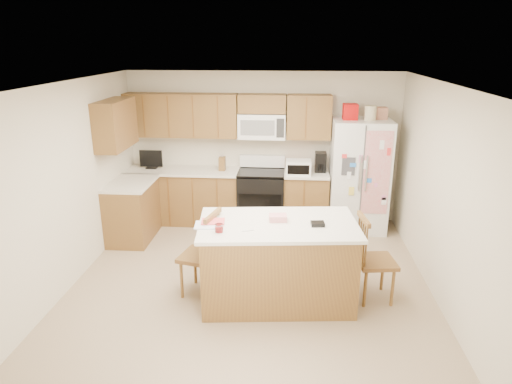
# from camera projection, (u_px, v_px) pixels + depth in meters

# --- Properties ---
(ground) EXTENTS (4.50, 4.50, 0.00)m
(ground) POSITION_uv_depth(u_px,v_px,m) (251.00, 279.00, 5.94)
(ground) COLOR tan
(ground) RESTS_ON ground
(room_shell) EXTENTS (4.60, 4.60, 2.52)m
(room_shell) POSITION_uv_depth(u_px,v_px,m) (251.00, 173.00, 5.49)
(room_shell) COLOR beige
(room_shell) RESTS_ON ground
(cabinetry) EXTENTS (3.36, 1.56, 2.15)m
(cabinetry) POSITION_uv_depth(u_px,v_px,m) (201.00, 173.00, 7.42)
(cabinetry) COLOR olive
(cabinetry) RESTS_ON ground
(stove) EXTENTS (0.76, 0.65, 1.13)m
(stove) POSITION_uv_depth(u_px,v_px,m) (261.00, 197.00, 7.62)
(stove) COLOR black
(stove) RESTS_ON ground
(refrigerator) EXTENTS (0.90, 0.79, 2.04)m
(refrigerator) POSITION_uv_depth(u_px,v_px,m) (359.00, 174.00, 7.30)
(refrigerator) COLOR white
(refrigerator) RESTS_ON ground
(island) EXTENTS (1.89, 1.22, 1.08)m
(island) POSITION_uv_depth(u_px,v_px,m) (277.00, 261.00, 5.34)
(island) COLOR olive
(island) RESTS_ON ground
(windsor_chair_left) EXTENTS (0.53, 0.55, 1.07)m
(windsor_chair_left) POSITION_uv_depth(u_px,v_px,m) (202.00, 255.00, 5.48)
(windsor_chair_left) COLOR olive
(windsor_chair_left) RESTS_ON ground
(windsor_chair_back) EXTENTS (0.44, 0.42, 0.90)m
(windsor_chair_back) POSITION_uv_depth(u_px,v_px,m) (271.00, 240.00, 6.08)
(windsor_chair_back) COLOR olive
(windsor_chair_back) RESTS_ON ground
(windsor_chair_right) EXTENTS (0.49, 0.51, 1.05)m
(windsor_chair_right) POSITION_uv_depth(u_px,v_px,m) (374.00, 261.00, 5.36)
(windsor_chair_right) COLOR olive
(windsor_chair_right) RESTS_ON ground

